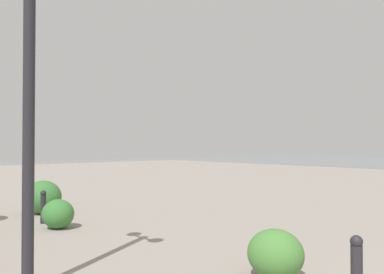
{
  "coord_description": "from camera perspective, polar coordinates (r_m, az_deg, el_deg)",
  "views": [
    {
      "loc": [
        0.13,
        2.99,
        1.75
      ],
      "look_at": [
        9.06,
        -5.02,
        1.97
      ],
      "focal_mm": 38.26,
      "sensor_mm": 36.0,
      "label": 1
    }
  ],
  "objects": [
    {
      "name": "shrub_round",
      "position": [
        5.63,
        11.55,
        -15.68
      ],
      "size": [
        0.76,
        0.69,
        0.65
      ],
      "color": "#477F38",
      "rests_on": "ground"
    },
    {
      "name": "shrub_low",
      "position": [
        9.08,
        -18.18,
        -10.15
      ],
      "size": [
        0.71,
        0.64,
        0.61
      ],
      "color": "#387533",
      "rests_on": "ground"
    },
    {
      "name": "bollard_mid",
      "position": [
        9.75,
        -20.03,
        -9.03
      ],
      "size": [
        0.13,
        0.13,
        0.73
      ],
      "color": "#232328",
      "rests_on": "ground"
    },
    {
      "name": "shrub_wide",
      "position": [
        11.07,
        -20.06,
        -7.88
      ],
      "size": [
        0.99,
        0.89,
        0.84
      ],
      "color": "#387533",
      "rests_on": "ground"
    },
    {
      "name": "lamppost",
      "position": [
        5.37,
        -21.75,
        10.66
      ],
      "size": [
        0.98,
        0.28,
        4.29
      ],
      "color": "#232328",
      "rests_on": "ground"
    },
    {
      "name": "bollard_near",
      "position": [
        4.74,
        21.98,
        -17.2
      ],
      "size": [
        0.13,
        0.13,
        0.81
      ],
      "color": "#232328",
      "rests_on": "ground"
    }
  ]
}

